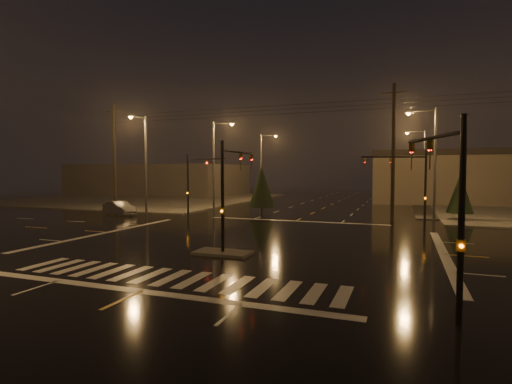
# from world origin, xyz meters

# --- Properties ---
(ground) EXTENTS (140.00, 140.00, 0.00)m
(ground) POSITION_xyz_m (0.00, 0.00, 0.00)
(ground) COLOR black
(ground) RESTS_ON ground
(sidewalk_nw) EXTENTS (36.00, 36.00, 0.12)m
(sidewalk_nw) POSITION_xyz_m (-30.00, 30.00, 0.06)
(sidewalk_nw) COLOR #46433F
(sidewalk_nw) RESTS_ON ground
(median_island) EXTENTS (3.00, 1.60, 0.15)m
(median_island) POSITION_xyz_m (0.00, -4.00, 0.07)
(median_island) COLOR #46433F
(median_island) RESTS_ON ground
(crosswalk) EXTENTS (15.00, 2.60, 0.01)m
(crosswalk) POSITION_xyz_m (0.00, -9.00, 0.01)
(crosswalk) COLOR beige
(crosswalk) RESTS_ON ground
(stop_bar_near) EXTENTS (16.00, 0.50, 0.01)m
(stop_bar_near) POSITION_xyz_m (0.00, -11.00, 0.01)
(stop_bar_near) COLOR beige
(stop_bar_near) RESTS_ON ground
(stop_bar_far) EXTENTS (16.00, 0.50, 0.01)m
(stop_bar_far) POSITION_xyz_m (0.00, 11.00, 0.01)
(stop_bar_far) COLOR beige
(stop_bar_far) RESTS_ON ground
(commercial_block) EXTENTS (30.00, 18.00, 5.60)m
(commercial_block) POSITION_xyz_m (-35.00, 42.00, 2.80)
(commercial_block) COLOR #453E3D
(commercial_block) RESTS_ON ground
(signal_mast_median) EXTENTS (0.25, 4.59, 6.00)m
(signal_mast_median) POSITION_xyz_m (0.00, -3.07, 3.75)
(signal_mast_median) COLOR black
(signal_mast_median) RESTS_ON ground
(signal_mast_ne) EXTENTS (4.84, 1.86, 6.00)m
(signal_mast_ne) POSITION_xyz_m (9.50, 10.14, 3.79)
(signal_mast_ne) COLOR black
(signal_mast_ne) RESTS_ON ground
(signal_mast_nw) EXTENTS (4.84, 1.86, 6.00)m
(signal_mast_nw) POSITION_xyz_m (-9.50, 10.14, 3.79)
(signal_mast_nw) COLOR black
(signal_mast_nw) RESTS_ON ground
(signal_mast_se) EXTENTS (1.55, 3.87, 6.00)m
(signal_mast_se) POSITION_xyz_m (10.23, -9.75, 3.71)
(signal_mast_se) COLOR black
(signal_mast_se) RESTS_ON ground
(streetlight_1) EXTENTS (2.77, 0.32, 10.00)m
(streetlight_1) POSITION_xyz_m (-11.18, 18.00, 5.80)
(streetlight_1) COLOR #38383A
(streetlight_1) RESTS_ON ground
(streetlight_2) EXTENTS (2.77, 0.32, 10.00)m
(streetlight_2) POSITION_xyz_m (-11.18, 34.00, 5.80)
(streetlight_2) COLOR #38383A
(streetlight_2) RESTS_ON ground
(streetlight_3) EXTENTS (2.77, 0.32, 10.00)m
(streetlight_3) POSITION_xyz_m (11.18, 16.00, 5.80)
(streetlight_3) COLOR #38383A
(streetlight_3) RESTS_ON ground
(streetlight_4) EXTENTS (2.77, 0.32, 10.00)m
(streetlight_4) POSITION_xyz_m (11.18, 36.00, 5.80)
(streetlight_4) COLOR #38383A
(streetlight_4) RESTS_ON ground
(streetlight_5) EXTENTS (0.32, 2.77, 10.00)m
(streetlight_5) POSITION_xyz_m (-16.00, 11.18, 5.80)
(streetlight_5) COLOR #38383A
(streetlight_5) RESTS_ON ground
(utility_pole_0) EXTENTS (2.20, 0.32, 12.00)m
(utility_pole_0) POSITION_xyz_m (-22.00, 14.00, 6.13)
(utility_pole_0) COLOR black
(utility_pole_0) RESTS_ON ground
(utility_pole_1) EXTENTS (2.20, 0.32, 12.00)m
(utility_pole_1) POSITION_xyz_m (8.00, 14.00, 6.13)
(utility_pole_1) COLOR black
(utility_pole_1) RESTS_ON ground
(conifer_0) EXTENTS (2.26, 2.26, 4.23)m
(conifer_0) POSITION_xyz_m (13.60, 16.37, 2.46)
(conifer_0) COLOR black
(conifer_0) RESTS_ON ground
(conifer_3) EXTENTS (2.68, 2.68, 4.88)m
(conifer_3) POSITION_xyz_m (-4.84, 15.73, 2.79)
(conifer_3) COLOR black
(conifer_3) RESTS_ON ground
(car_crossing) EXTENTS (4.50, 2.95, 1.40)m
(car_crossing) POSITION_xyz_m (-17.83, 9.55, 0.70)
(car_crossing) COLOR #595B61
(car_crossing) RESTS_ON ground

